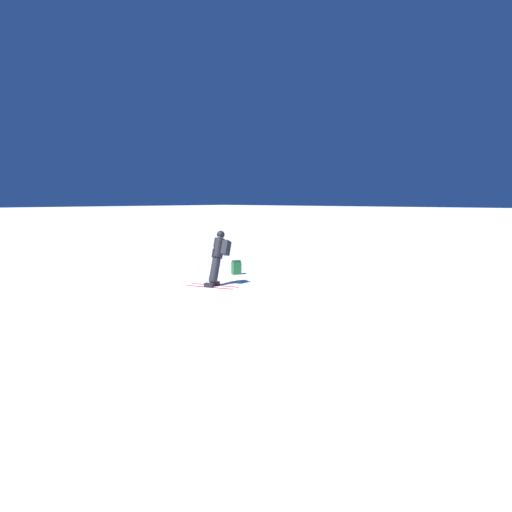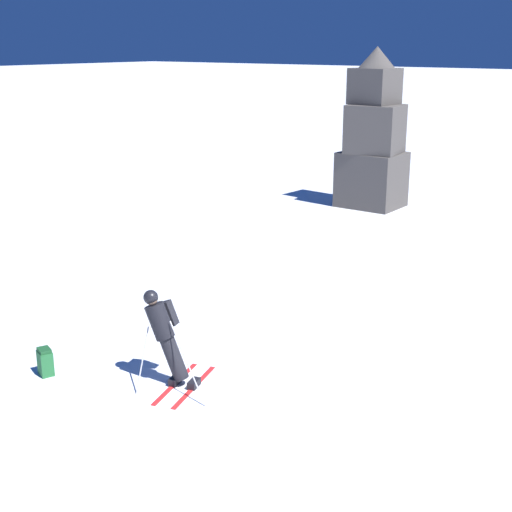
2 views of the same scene
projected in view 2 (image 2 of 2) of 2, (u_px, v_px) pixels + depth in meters
ground_plane at (249, 409)px, 11.44m from camera, size 300.00×300.00×0.00m
skier at (165, 332)px, 12.10m from camera, size 1.52×1.71×1.71m
rock_pillar at (373, 142)px, 24.88m from camera, size 2.09×1.84×5.52m
spare_backpack at (45, 362)px, 12.56m from camera, size 0.36×0.31×0.50m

